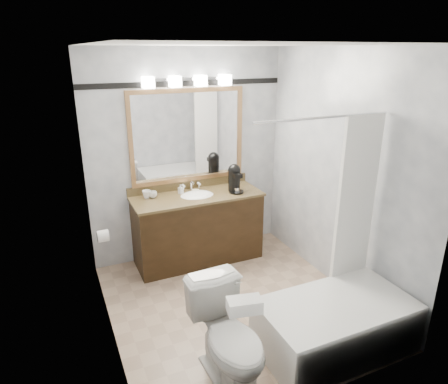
{
  "coord_description": "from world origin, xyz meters",
  "views": [
    {
      "loc": [
        -1.51,
        -3.13,
        2.46
      ],
      "look_at": [
        0.05,
        0.35,
        1.1
      ],
      "focal_mm": 32.0,
      "sensor_mm": 36.0,
      "label": 1
    }
  ],
  "objects": [
    {
      "name": "mirror",
      "position": [
        0.0,
        1.28,
        1.5
      ],
      "size": [
        1.4,
        0.04,
        1.1
      ],
      "color": "#AD7C4E",
      "rests_on": "room"
    },
    {
      "name": "cup_right",
      "position": [
        -0.56,
        1.16,
        0.9
      ],
      "size": [
        0.11,
        0.11,
        0.09
      ],
      "primitive_type": "imported",
      "rotation": [
        0.0,
        0.0,
        0.1
      ],
      "color": "white",
      "rests_on": "vanity"
    },
    {
      "name": "cup_left",
      "position": [
        -0.49,
        1.14,
        0.89
      ],
      "size": [
        0.11,
        0.11,
        0.07
      ],
      "primitive_type": "imported",
      "rotation": [
        0.0,
        0.0,
        -0.24
      ],
      "color": "white",
      "rests_on": "vanity"
    },
    {
      "name": "tp_roll",
      "position": [
        -1.14,
        0.66,
        0.7
      ],
      "size": [
        0.11,
        0.12,
        0.12
      ],
      "primitive_type": "cylinder",
      "rotation": [
        0.0,
        1.57,
        0.0
      ],
      "color": "white",
      "rests_on": "room"
    },
    {
      "name": "room",
      "position": [
        0.0,
        0.0,
        1.25
      ],
      "size": [
        2.42,
        2.62,
        2.52
      ],
      "color": "tan",
      "rests_on": "ground"
    },
    {
      "name": "accent_stripe",
      "position": [
        0.0,
        1.29,
        2.1
      ],
      "size": [
        2.4,
        0.01,
        0.06
      ],
      "primitive_type": "cube",
      "color": "black",
      "rests_on": "room"
    },
    {
      "name": "vanity",
      "position": [
        0.0,
        1.02,
        0.44
      ],
      "size": [
        1.53,
        0.58,
        0.97
      ],
      "color": "black",
      "rests_on": "ground"
    },
    {
      "name": "tissue_box",
      "position": [
        -0.46,
        -1.12,
        0.84
      ],
      "size": [
        0.25,
        0.17,
        0.09
      ],
      "primitive_type": "cube",
      "rotation": [
        0.0,
        0.0,
        -0.21
      ],
      "color": "white",
      "rests_on": "toilet"
    },
    {
      "name": "toilet",
      "position": [
        -0.46,
        -0.89,
        0.4
      ],
      "size": [
        0.48,
        0.8,
        0.8
      ],
      "primitive_type": "imported",
      "rotation": [
        0.0,
        0.0,
        0.04
      ],
      "color": "white",
      "rests_on": "ground"
    },
    {
      "name": "vanity_light_bar",
      "position": [
        0.0,
        1.23,
        2.13
      ],
      "size": [
        1.02,
        0.14,
        0.12
      ],
      "color": "silver",
      "rests_on": "room"
    },
    {
      "name": "soap_bar",
      "position": [
        0.02,
        1.13,
        0.86
      ],
      "size": [
        0.1,
        0.08,
        0.03
      ],
      "primitive_type": "cube",
      "rotation": [
        0.0,
        0.0,
        -0.42
      ],
      "color": "beige",
      "rests_on": "vanity"
    },
    {
      "name": "soap_bottle_a",
      "position": [
        -0.16,
        1.15,
        0.9
      ],
      "size": [
        0.06,
        0.06,
        0.11
      ],
      "primitive_type": "imported",
      "rotation": [
        0.0,
        0.0,
        0.31
      ],
      "color": "white",
      "rests_on": "vanity"
    },
    {
      "name": "coffee_maker",
      "position": [
        0.46,
        0.95,
        1.02
      ],
      "size": [
        0.17,
        0.22,
        0.34
      ],
      "rotation": [
        0.0,
        0.0,
        0.02
      ],
      "color": "black",
      "rests_on": "vanity"
    },
    {
      "name": "bathtub",
      "position": [
        0.55,
        -0.9,
        0.28
      ],
      "size": [
        1.3,
        0.75,
        1.96
      ],
      "color": "white",
      "rests_on": "ground"
    }
  ]
}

